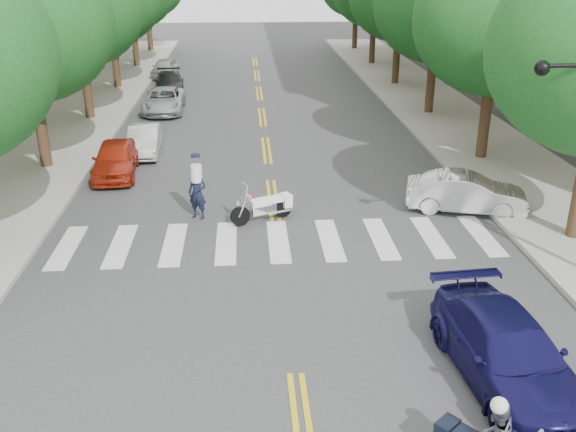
{
  "coord_description": "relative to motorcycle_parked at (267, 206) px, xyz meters",
  "views": [
    {
      "loc": [
        -0.9,
        -10.86,
        8.03
      ],
      "look_at": [
        0.21,
        5.32,
        1.3
      ],
      "focal_mm": 40.0,
      "sensor_mm": 36.0,
      "label": 1
    }
  ],
  "objects": [
    {
      "name": "ground",
      "position": [
        0.27,
        -8.16,
        -0.48
      ],
      "size": [
        140.0,
        140.0,
        0.0
      ],
      "primitive_type": "plane",
      "color": "#38383A",
      "rests_on": "ground"
    },
    {
      "name": "sidewalk_left",
      "position": [
        -9.23,
        13.84,
        -0.4
      ],
      "size": [
        5.0,
        60.0,
        0.15
      ],
      "primitive_type": "cube",
      "color": "#9E9991",
      "rests_on": "ground"
    },
    {
      "name": "sidewalk_right",
      "position": [
        9.77,
        13.84,
        -0.4
      ],
      "size": [
        5.0,
        60.0,
        0.15
      ],
      "primitive_type": "cube",
      "color": "#9E9991",
      "rests_on": "ground"
    },
    {
      "name": "tree_l_1",
      "position": [
        -8.53,
        5.84,
        5.08
      ],
      "size": [
        6.4,
        6.4,
        8.45
      ],
      "color": "#382316",
      "rests_on": "ground"
    },
    {
      "name": "tree_l_2",
      "position": [
        -8.53,
        13.84,
        5.08
      ],
      "size": [
        6.4,
        6.4,
        8.45
      ],
      "color": "#382316",
      "rests_on": "ground"
    },
    {
      "name": "tree_r_1",
      "position": [
        9.07,
        5.84,
        5.08
      ],
      "size": [
        6.4,
        6.4,
        8.45
      ],
      "color": "#382316",
      "rests_on": "ground"
    },
    {
      "name": "tree_r_2",
      "position": [
        9.07,
        13.84,
        5.08
      ],
      "size": [
        6.4,
        6.4,
        8.45
      ],
      "color": "#382316",
      "rests_on": "ground"
    },
    {
      "name": "motorcycle_parked",
      "position": [
        0.0,
        0.0,
        0.0
      ],
      "size": [
        2.02,
        1.12,
        1.38
      ],
      "rotation": [
        0.0,
        0.0,
        2.0
      ],
      "color": "black",
      "rests_on": "ground"
    },
    {
      "name": "officer_standing",
      "position": [
        -2.2,
        0.34,
        0.39
      ],
      "size": [
        0.75,
        0.65,
        1.73
      ],
      "primitive_type": "imported",
      "rotation": [
        0.0,
        0.0,
        -0.46
      ],
      "color": "black",
      "rests_on": "ground"
    },
    {
      "name": "convertible",
      "position": [
        6.6,
        0.34,
        0.16
      ],
      "size": [
        4.11,
        2.31,
        1.28
      ],
      "primitive_type": "imported",
      "rotation": [
        0.0,
        0.0,
        1.31
      ],
      "color": "silver",
      "rests_on": "ground"
    },
    {
      "name": "sedan_blue",
      "position": [
        4.44,
        -8.66,
        0.2
      ],
      "size": [
        2.29,
        4.84,
        1.36
      ],
      "primitive_type": "imported",
      "rotation": [
        0.0,
        0.0,
        0.08
      ],
      "color": "#121043",
      "rests_on": "ground"
    },
    {
      "name": "parked_car_a",
      "position": [
        -5.62,
        4.84,
        0.19
      ],
      "size": [
        1.85,
        4.02,
        1.34
      ],
      "primitive_type": "imported",
      "rotation": [
        0.0,
        0.0,
        0.07
      ],
      "color": "#AE2712",
      "rests_on": "ground"
    },
    {
      "name": "parked_car_b",
      "position": [
        -4.93,
        7.67,
        0.12
      ],
      "size": [
        1.45,
        3.67,
        1.19
      ],
      "primitive_type": "imported",
      "rotation": [
        0.0,
        0.0,
        0.05
      ],
      "color": "silver",
      "rests_on": "ground"
    },
    {
      "name": "parked_car_c",
      "position": [
        -4.93,
        15.34,
        0.14
      ],
      "size": [
        2.16,
        4.52,
        1.24
      ],
      "primitive_type": "imported",
      "rotation": [
        0.0,
        0.0,
        0.02
      ],
      "color": "#A8A9AF",
      "rests_on": "ground"
    },
    {
      "name": "parked_car_d",
      "position": [
        -5.15,
        20.34,
        0.13
      ],
      "size": [
        2.13,
        4.38,
        1.23
      ],
      "primitive_type": "imported",
      "rotation": [
        0.0,
        0.0,
        0.1
      ],
      "color": "black",
      "rests_on": "ground"
    },
    {
      "name": "parked_car_e",
      "position": [
        -6.03,
        25.84,
        0.14
      ],
      "size": [
        1.83,
        3.77,
        1.24
      ],
      "primitive_type": "imported",
      "rotation": [
        0.0,
        0.0,
        -0.1
      ],
      "color": "#97989C",
      "rests_on": "ground"
    }
  ]
}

